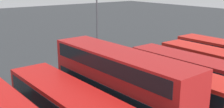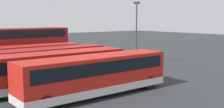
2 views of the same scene
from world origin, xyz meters
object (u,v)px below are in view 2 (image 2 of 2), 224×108
object	(u,v)px
car_hatchback_silver	(50,48)
lamp_post_tall	(136,28)
bus_double_decker_fifth	(20,47)
bus_single_deck_sixth	(7,52)
waste_bin_yellow	(160,73)
bus_single_deck_near_end	(96,74)
bus_single_deck_second	(59,68)
bus_single_deck_third	(50,62)
bus_single_deck_fourth	(28,59)

from	to	relation	value
car_hatchback_silver	lamp_post_tall	bearing A→B (deg)	-174.54
bus_double_decker_fifth	lamp_post_tall	xyz separation A→B (m)	(-6.54, -11.74, 2.02)
bus_single_deck_sixth	waste_bin_yellow	size ratio (longest dim) A/B	12.54
bus_single_deck_near_end	lamp_post_tall	world-z (taller)	lamp_post_tall
car_hatchback_silver	bus_single_deck_second	bearing A→B (deg)	155.66
car_hatchback_silver	lamp_post_tall	xyz separation A→B (m)	(-19.31, -1.85, 3.76)
bus_single_deck_near_end	bus_single_deck_second	size ratio (longest dim) A/B	1.03
bus_double_decker_fifth	bus_single_deck_sixth	world-z (taller)	bus_double_decker_fifth
waste_bin_yellow	lamp_post_tall	bearing A→B (deg)	-25.70
bus_single_deck_second	bus_single_deck_near_end	bearing A→B (deg)	-166.55
car_hatchback_silver	waste_bin_yellow	bearing A→B (deg)	176.85
bus_single_deck_third	waste_bin_yellow	size ratio (longest dim) A/B	11.14
bus_single_deck_second	bus_single_deck_sixth	distance (m)	14.20
bus_single_deck_near_end	bus_double_decker_fifth	size ratio (longest dim) A/B	1.06
bus_single_deck_near_end	waste_bin_yellow	distance (m)	8.40
bus_double_decker_fifth	bus_single_deck_third	bearing A→B (deg)	-179.08
waste_bin_yellow	bus_single_deck_third	bearing A→B (deg)	54.09
bus_double_decker_fifth	car_hatchback_silver	xyz separation A→B (m)	(12.77, -9.90, -1.75)
car_hatchback_silver	lamp_post_tall	world-z (taller)	lamp_post_tall
bus_single_deck_fourth	waste_bin_yellow	distance (m)	13.19
bus_double_decker_fifth	waste_bin_yellow	size ratio (longest dim) A/B	11.78
bus_single_deck_near_end	bus_single_deck_fourth	size ratio (longest dim) A/B	1.10
bus_double_decker_fifth	car_hatchback_silver	size ratio (longest dim) A/B	2.66
bus_single_deck_fourth	car_hatchback_silver	xyz separation A→B (m)	(16.68, -10.56, -0.92)
bus_single_deck_second	bus_double_decker_fifth	bearing A→B (deg)	-3.79
bus_single_deck_near_end	bus_single_deck_fourth	xyz separation A→B (m)	(10.60, 0.87, -0.00)
bus_single_deck_fourth	lamp_post_tall	distance (m)	13.00
bus_single_deck_second	bus_single_deck_fourth	size ratio (longest dim) A/B	1.07
bus_double_decker_fifth	lamp_post_tall	distance (m)	13.59
waste_bin_yellow	bus_double_decker_fifth	bearing A→B (deg)	32.33
bus_single_deck_second	bus_single_deck_third	bearing A→B (deg)	-13.87
bus_single_deck_second	lamp_post_tall	distance (m)	13.42
bus_single_deck_near_end	bus_single_deck_third	distance (m)	7.18
lamp_post_tall	waste_bin_yellow	xyz separation A→B (m)	(-6.82, 3.28, -3.99)
bus_single_deck_near_end	waste_bin_yellow	world-z (taller)	bus_single_deck_near_end
bus_single_deck_third	waste_bin_yellow	xyz separation A→B (m)	(-6.04, -8.34, -1.15)
bus_single_deck_second	waste_bin_yellow	distance (m)	9.62
car_hatchback_silver	bus_single_deck_sixth	bearing A→B (deg)	132.31
bus_single_deck_sixth	bus_single_deck_near_end	bearing A→B (deg)	-178.49
bus_single_deck_fourth	waste_bin_yellow	world-z (taller)	bus_single_deck_fourth
bus_double_decker_fifth	bus_single_deck_sixth	size ratio (longest dim) A/B	0.94
lamp_post_tall	bus_single_deck_fourth	bearing A→B (deg)	78.00
bus_single_deck_sixth	waste_bin_yellow	xyz separation A→B (m)	(-16.89, -8.72, -1.15)
bus_single_deck_near_end	bus_single_deck_fourth	distance (m)	10.64
bus_single_deck_third	waste_bin_yellow	distance (m)	10.36
bus_single_deck_third	bus_single_deck_sixth	bearing A→B (deg)	2.02
bus_single_deck_near_end	car_hatchback_silver	world-z (taller)	bus_single_deck_near_end
bus_single_deck_third	waste_bin_yellow	world-z (taller)	bus_single_deck_third
bus_single_deck_second	bus_single_deck_fourth	world-z (taller)	same
bus_single_deck_third	bus_double_decker_fifth	world-z (taller)	bus_double_decker_fifth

